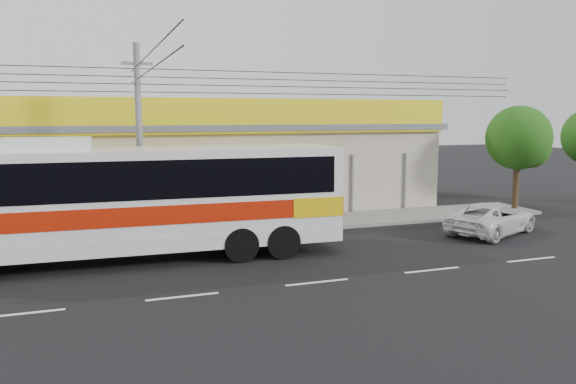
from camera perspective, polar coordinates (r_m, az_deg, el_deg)
name	(u,v)px	position (r m, az deg, el deg)	size (l,w,h in m)	color
ground	(289,262)	(19.22, 0.11, -7.11)	(120.00, 120.00, 0.00)	black
sidewalk	(244,227)	(24.79, -4.53, -3.53)	(30.00, 3.20, 0.15)	slate
lane_markings	(317,282)	(16.97, 2.97, -9.16)	(50.00, 0.12, 0.01)	silver
storefront_building	(216,165)	(29.81, -7.33, 2.69)	(22.60, 9.20, 5.70)	#A99B88
coach_bus	(146,195)	(19.68, -14.19, -0.25)	(13.84, 3.36, 4.24)	silver
motorbike_red	(4,232)	(23.58, -26.85, -3.63)	(0.61, 1.76, 0.93)	maroon
white_car	(492,218)	(25.00, 20.00, -2.54)	(2.16, 4.69, 1.30)	silver
utility_pole	(137,79)	(22.13, -15.06, 11.02)	(34.00, 14.00, 7.62)	#61615F
tree_near	(521,140)	(31.10, 22.57, 4.89)	(3.27, 3.27, 5.42)	#322414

